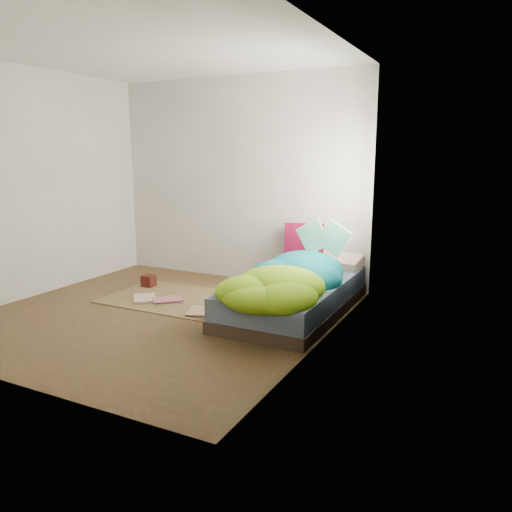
# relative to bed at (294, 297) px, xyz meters

# --- Properties ---
(ground) EXTENTS (3.50, 3.50, 0.00)m
(ground) POSITION_rel_bed_xyz_m (-1.22, -0.72, -0.17)
(ground) COLOR #3F2C18
(ground) RESTS_ON ground
(room_walls) EXTENTS (3.54, 3.54, 2.62)m
(room_walls) POSITION_rel_bed_xyz_m (-1.21, -0.71, 1.46)
(room_walls) COLOR beige
(room_walls) RESTS_ON ground
(bed) EXTENTS (1.00, 2.00, 0.34)m
(bed) POSITION_rel_bed_xyz_m (0.00, 0.00, 0.00)
(bed) COLOR #37261E
(bed) RESTS_ON ground
(duvet) EXTENTS (0.96, 1.84, 0.34)m
(duvet) POSITION_rel_bed_xyz_m (0.00, -0.22, 0.34)
(duvet) COLOR #08767B
(duvet) RESTS_ON bed
(rug) EXTENTS (1.60, 1.10, 0.01)m
(rug) POSITION_rel_bed_xyz_m (-1.37, -0.17, -0.16)
(rug) COLOR brown
(rug) RESTS_ON ground
(pillow_floral) EXTENTS (0.58, 0.38, 0.13)m
(pillow_floral) POSITION_rel_bed_xyz_m (0.20, 0.80, 0.23)
(pillow_floral) COLOR beige
(pillow_floral) RESTS_ON bed
(pillow_magenta) EXTENTS (0.49, 0.29, 0.47)m
(pillow_magenta) POSITION_rel_bed_xyz_m (-0.24, 0.89, 0.41)
(pillow_magenta) COLOR #54051C
(pillow_magenta) RESTS_ON bed
(open_book) EXTENTS (0.51, 0.12, 0.31)m
(open_book) POSITION_rel_bed_xyz_m (0.14, 0.47, 0.67)
(open_book) COLOR green
(open_book) RESTS_ON duvet
(wooden_box) EXTENTS (0.15, 0.15, 0.14)m
(wooden_box) POSITION_rel_bed_xyz_m (-2.00, 0.10, -0.09)
(wooden_box) COLOR #340D0B
(wooden_box) RESTS_ON rug
(floor_book_a) EXTENTS (0.41, 0.42, 0.03)m
(floor_book_a) POSITION_rel_bed_xyz_m (-1.78, -0.45, -0.14)
(floor_book_a) COLOR silver
(floor_book_a) RESTS_ON rug
(floor_book_b) EXTENTS (0.39, 0.40, 0.03)m
(floor_book_b) POSITION_rel_bed_xyz_m (-1.50, -0.24, -0.14)
(floor_book_b) COLOR #CA7478
(floor_book_b) RESTS_ON rug
(floor_book_c) EXTENTS (0.34, 0.39, 0.02)m
(floor_book_c) POSITION_rel_bed_xyz_m (-0.98, -0.54, -0.14)
(floor_book_c) COLOR tan
(floor_book_c) RESTS_ON rug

